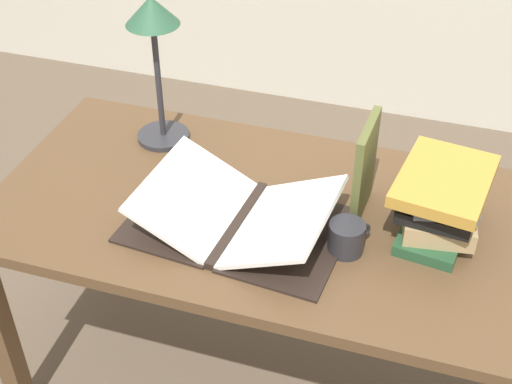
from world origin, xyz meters
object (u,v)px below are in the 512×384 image
(book_standing_upright, at_px, (365,170))
(open_book, at_px, (237,216))
(book_stack_tall, at_px, (440,202))
(reading_lamp, at_px, (154,37))
(coffee_mug, at_px, (347,237))

(book_standing_upright, bearing_deg, open_book, -148.98)
(book_stack_tall, relative_size, book_standing_upright, 1.16)
(open_book, distance_m, reading_lamp, 0.57)
(open_book, xyz_separation_m, reading_lamp, (-0.35, 0.33, 0.30))
(book_standing_upright, relative_size, reading_lamp, 0.60)
(book_stack_tall, xyz_separation_m, reading_lamp, (-0.85, 0.19, 0.25))
(open_book, relative_size, reading_lamp, 1.29)
(book_stack_tall, bearing_deg, coffee_mug, -144.66)
(open_book, distance_m, book_standing_upright, 0.35)
(reading_lamp, bearing_deg, open_book, -43.01)
(book_standing_upright, distance_m, coffee_mug, 0.19)
(book_stack_tall, relative_size, reading_lamp, 0.70)
(open_book, bearing_deg, coffee_mug, 4.08)
(open_book, bearing_deg, book_standing_upright, 33.23)
(open_book, bearing_deg, reading_lamp, 141.92)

